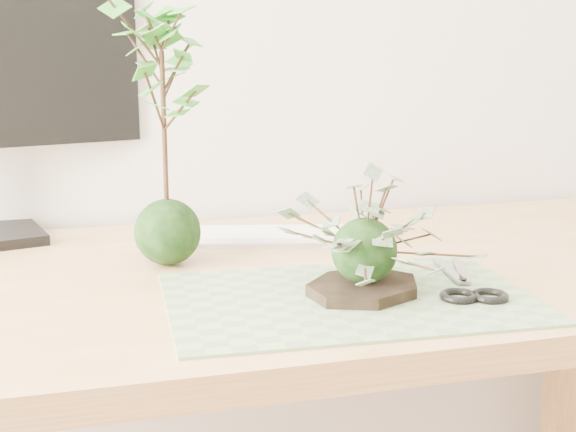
# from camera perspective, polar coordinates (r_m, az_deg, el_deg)

# --- Properties ---
(desk) EXTENTS (1.60, 0.70, 0.74)m
(desk) POSITION_cam_1_polar(r_m,az_deg,el_deg) (1.20, -2.19, -7.95)
(desk) COLOR #D8B271
(desk) RESTS_ON ground_plane
(cutting_mat) EXTENTS (0.48, 0.33, 0.00)m
(cutting_mat) POSITION_cam_1_polar(r_m,az_deg,el_deg) (1.05, 4.35, -5.83)
(cutting_mat) COLOR #64825A
(cutting_mat) RESTS_ON desk
(stone_dish) EXTENTS (0.22, 0.22, 0.01)m
(stone_dish) POSITION_cam_1_polar(r_m,az_deg,el_deg) (1.06, 5.39, -5.11)
(stone_dish) COLOR black
(stone_dish) RESTS_ON cutting_mat
(ivy_kokedama) EXTENTS (0.29, 0.29, 0.17)m
(ivy_kokedama) POSITION_cam_1_polar(r_m,az_deg,el_deg) (1.04, 5.50, -0.32)
(ivy_kokedama) COLOR black
(ivy_kokedama) RESTS_ON stone_dish
(maple_kokedama) EXTENTS (0.26, 0.26, 0.41)m
(maple_kokedama) POSITION_cam_1_polar(r_m,az_deg,el_deg) (1.17, -8.94, 10.34)
(maple_kokedama) COLOR black
(maple_kokedama) RESTS_ON desk
(keyboard) EXTENTS (0.42, 0.21, 0.02)m
(keyboard) POSITION_cam_1_polar(r_m,az_deg,el_deg) (1.34, -2.04, -1.43)
(keyboard) COLOR silver
(keyboard) RESTS_ON desk
(scissors) EXTENTS (0.10, 0.21, 0.01)m
(scissors) POSITION_cam_1_polar(r_m,az_deg,el_deg) (1.09, 13.16, -5.12)
(scissors) COLOR gray
(scissors) RESTS_ON cutting_mat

